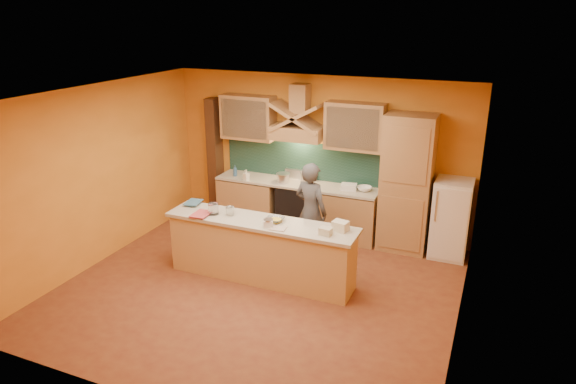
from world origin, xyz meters
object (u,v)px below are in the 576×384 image
at_px(stove, 296,207).
at_px(person, 311,211).
at_px(fridge, 451,219).
at_px(mixing_bowl, 275,220).
at_px(kitchen_scale, 268,224).

height_order(stove, person, person).
bearing_deg(fridge, mixing_bowl, -141.03).
bearing_deg(kitchen_scale, stove, 82.38).
relative_size(stove, person, 0.56).
relative_size(person, kitchen_scale, 12.90).
relative_size(fridge, person, 0.81).
bearing_deg(stove, fridge, 0.00).
bearing_deg(mixing_bowl, person, 77.08).
bearing_deg(person, kitchen_scale, 95.03).
xyz_separation_m(fridge, kitchen_scale, (-2.29, -2.07, 0.35)).
height_order(kitchen_scale, mixing_bowl, kitchen_scale).
bearing_deg(mixing_bowl, stove, 102.60).
bearing_deg(person, stove, -40.42).
xyz_separation_m(kitchen_scale, mixing_bowl, (0.01, 0.22, -0.02)).
bearing_deg(stove, mixing_bowl, -77.40).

